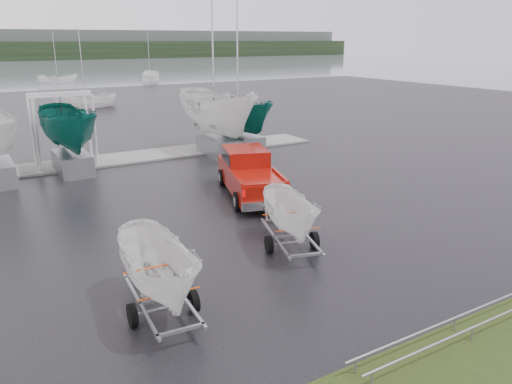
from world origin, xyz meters
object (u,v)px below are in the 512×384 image
at_px(pickup_truck, 249,172).
at_px(boat_hoist, 62,119).
at_px(trailer_parked, 156,221).
at_px(trailer_hitched, 292,182).

height_order(pickup_truck, boat_hoist, boat_hoist).
bearing_deg(trailer_parked, boat_hoist, 90.84).
height_order(pickup_truck, trailer_hitched, trailer_hitched).
height_order(pickup_truck, trailer_parked, trailer_parked).
xyz_separation_m(trailer_hitched, boat_hoist, (-4.20, 16.03, 0.30)).
bearing_deg(trailer_parked, pickup_truck, 52.24).
relative_size(trailer_hitched, trailer_parked, 0.90).
xyz_separation_m(trailer_hitched, trailer_parked, (-5.31, -1.84, 0.24)).
relative_size(pickup_truck, trailer_parked, 1.32).
bearing_deg(trailer_hitched, boat_hoist, 122.28).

